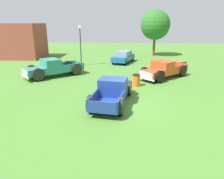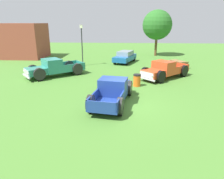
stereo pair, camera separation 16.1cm
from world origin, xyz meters
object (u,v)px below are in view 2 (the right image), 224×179
at_px(pickup_truck_behind_right, 163,70).
at_px(sedan_distant_a, 125,57).
at_px(pickup_truck_behind_left, 52,68).
at_px(pickup_truck_foreground, 113,91).
at_px(lamp_post_near, 82,44).
at_px(trash_can, 137,80).
at_px(oak_tree_east, 157,25).
at_px(picnic_table, 178,63).

relative_size(pickup_truck_behind_right, sedan_distant_a, 1.08).
bearing_deg(pickup_truck_behind_left, sedan_distant_a, 48.24).
bearing_deg(pickup_truck_foreground, lamp_post_near, 110.41).
bearing_deg(pickup_truck_behind_left, trash_can, -18.30).
relative_size(pickup_truck_behind_right, oak_tree_east, 0.75).
distance_m(sedan_distant_a, picnic_table, 6.43).
bearing_deg(lamp_post_near, trash_can, -53.20).
bearing_deg(pickup_truck_foreground, pickup_truck_behind_left, 135.12).
height_order(pickup_truck_behind_right, trash_can, pickup_truck_behind_right).
relative_size(pickup_truck_foreground, pickup_truck_behind_right, 1.05).
height_order(pickup_truck_behind_left, trash_can, pickup_truck_behind_left).
bearing_deg(lamp_post_near, oak_tree_east, 41.14).
distance_m(pickup_truck_behind_right, sedan_distant_a, 8.23).
bearing_deg(sedan_distant_a, picnic_table, -25.26).
relative_size(lamp_post_near, trash_can, 4.84).
distance_m(pickup_truck_behind_left, pickup_truck_behind_right, 10.02).
distance_m(lamp_post_near, picnic_table, 10.85).
distance_m(pickup_truck_foreground, pickup_truck_behind_left, 8.45).
xyz_separation_m(trash_can, oak_tree_east, (3.58, 16.01, 3.93)).
xyz_separation_m(pickup_truck_foreground, pickup_truck_behind_left, (-5.99, 5.96, 0.06)).
distance_m(pickup_truck_foreground, picnic_table, 12.50).
xyz_separation_m(sedan_distant_a, lamp_post_near, (-4.85, -2.20, 1.67)).
bearing_deg(trash_can, lamp_post_near, 126.80).
xyz_separation_m(pickup_truck_behind_right, sedan_distant_a, (-3.36, 7.51, 0.00)).
bearing_deg(pickup_truck_behind_left, pickup_truck_behind_right, -0.30).
relative_size(sedan_distant_a, lamp_post_near, 0.99).
bearing_deg(picnic_table, pickup_truck_foreground, -121.28).
distance_m(pickup_truck_behind_right, picnic_table, 5.37).
relative_size(sedan_distant_a, oak_tree_east, 0.70).
bearing_deg(picnic_table, lamp_post_near, 177.07).
height_order(pickup_truck_foreground, trash_can, pickup_truck_foreground).
xyz_separation_m(pickup_truck_behind_left, trash_can, (7.64, -2.53, -0.30)).
xyz_separation_m(pickup_truck_foreground, trash_can, (1.65, 3.44, -0.24)).
bearing_deg(pickup_truck_foreground, oak_tree_east, 74.95).
height_order(pickup_truck_behind_left, pickup_truck_behind_right, pickup_truck_behind_left).
distance_m(pickup_truck_behind_right, lamp_post_near, 9.92).
xyz_separation_m(picnic_table, trash_can, (-4.84, -7.24, -0.01)).
bearing_deg(sedan_distant_a, lamp_post_near, -155.65).
relative_size(picnic_table, oak_tree_east, 0.35).
height_order(pickup_truck_behind_left, oak_tree_east, oak_tree_east).
distance_m(pickup_truck_foreground, trash_can, 3.82).
height_order(pickup_truck_behind_right, lamp_post_near, lamp_post_near).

